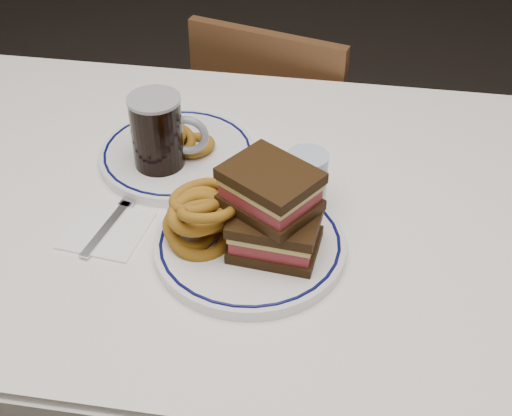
# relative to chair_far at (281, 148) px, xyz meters

# --- Properties ---
(dining_table) EXTENTS (1.27, 0.87, 0.75)m
(dining_table) POSITION_rel_chair_far_xyz_m (-0.07, -0.61, 0.20)
(dining_table) COLOR white
(dining_table) RESTS_ON floor
(chair_far) EXTENTS (0.46, 0.46, 0.81)m
(chair_far) POSITION_rel_chair_far_xyz_m (0.00, 0.00, 0.00)
(chair_far) COLOR #472616
(chair_far) RESTS_ON floor
(main_plate) EXTENTS (0.30, 0.30, 0.02)m
(main_plate) POSITION_rel_chair_far_xyz_m (0.04, -0.73, 0.32)
(main_plate) COLOR white
(main_plate) RESTS_ON dining_table
(reuben_sandwich) EXTENTS (0.17, 0.16, 0.13)m
(reuben_sandwich) POSITION_rel_chair_far_xyz_m (0.08, -0.73, 0.39)
(reuben_sandwich) COLOR black
(reuben_sandwich) RESTS_ON main_plate
(onion_rings_main) EXTENTS (0.13, 0.14, 0.12)m
(onion_rings_main) POSITION_rel_chair_far_xyz_m (-0.03, -0.73, 0.37)
(onion_rings_main) COLOR brown
(onion_rings_main) RESTS_ON main_plate
(ketchup_ramekin) EXTENTS (0.06, 0.06, 0.03)m
(ketchup_ramekin) POSITION_rel_chair_far_xyz_m (0.01, -0.65, 0.35)
(ketchup_ramekin) COLOR silver
(ketchup_ramekin) RESTS_ON main_plate
(beer_mug) EXTENTS (0.13, 0.09, 0.15)m
(beer_mug) POSITION_rel_chair_far_xyz_m (-0.15, -0.55, 0.38)
(beer_mug) COLOR black
(beer_mug) RESTS_ON dining_table
(water_glass) EXTENTS (0.07, 0.07, 0.11)m
(water_glass) POSITION_rel_chair_far_xyz_m (0.11, -0.61, 0.36)
(water_glass) COLOR #A1B7D0
(water_glass) RESTS_ON dining_table
(far_plate) EXTENTS (0.28, 0.28, 0.02)m
(far_plate) POSITION_rel_chair_far_xyz_m (-0.13, -0.51, 0.32)
(far_plate) COLOR white
(far_plate) RESTS_ON dining_table
(onion_rings_far) EXTENTS (0.14, 0.09, 0.05)m
(onion_rings_far) POSITION_rel_chair_far_xyz_m (-0.13, -0.50, 0.35)
(onion_rings_far) COLOR brown
(onion_rings_far) RESTS_ON far_plate
(napkin_fork) EXTENTS (0.14, 0.16, 0.01)m
(napkin_fork) POSITION_rel_chair_far_xyz_m (-0.19, -0.72, 0.31)
(napkin_fork) COLOR white
(napkin_fork) RESTS_ON dining_table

